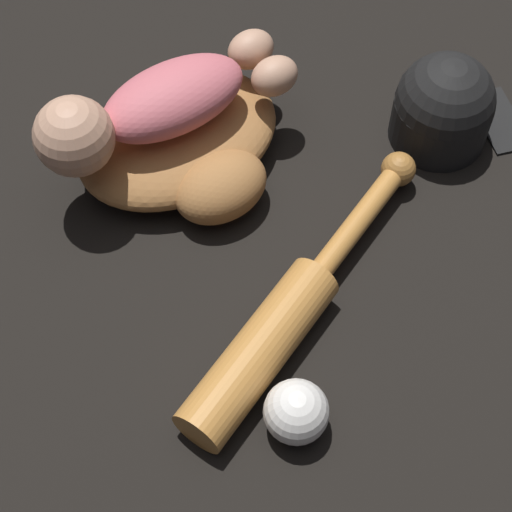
{
  "coord_description": "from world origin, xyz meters",
  "views": [
    {
      "loc": [
        0.06,
        0.79,
        0.92
      ],
      "look_at": [
        -0.08,
        0.28,
        0.07
      ],
      "focal_mm": 60.0,
      "sensor_mm": 36.0,
      "label": 1
    }
  ],
  "objects_px": {
    "baseball_glove": "(185,145)",
    "baseball_cap": "(444,108)",
    "baby_figure": "(152,106)",
    "baseball": "(296,412)",
    "baseball_bat": "(285,318)"
  },
  "relations": [
    {
      "from": "baseball_glove",
      "to": "baseball",
      "type": "bearing_deg",
      "value": 94.73
    },
    {
      "from": "baseball_bat",
      "to": "baseball_cap",
      "type": "distance_m",
      "value": 0.37
    },
    {
      "from": "baby_figure",
      "to": "baseball",
      "type": "relative_size",
      "value": 4.82
    },
    {
      "from": "baseball_cap",
      "to": "baseball_glove",
      "type": "bearing_deg",
      "value": -7.38
    },
    {
      "from": "baseball_bat",
      "to": "baseball_cap",
      "type": "height_order",
      "value": "baseball_cap"
    },
    {
      "from": "baseball_bat",
      "to": "baseball",
      "type": "relative_size",
      "value": 5.23
    },
    {
      "from": "baseball_glove",
      "to": "baseball_cap",
      "type": "xyz_separation_m",
      "value": [
        -0.35,
        0.04,
        0.02
      ]
    },
    {
      "from": "baby_figure",
      "to": "baseball",
      "type": "xyz_separation_m",
      "value": [
        -0.07,
        0.4,
        -0.08
      ]
    },
    {
      "from": "baseball_glove",
      "to": "baby_figure",
      "type": "xyz_separation_m",
      "value": [
        0.03,
        -0.01,
        0.08
      ]
    },
    {
      "from": "baseball",
      "to": "baseball_bat",
      "type": "bearing_deg",
      "value": -100.86
    },
    {
      "from": "baseball_glove",
      "to": "baseball_cap",
      "type": "distance_m",
      "value": 0.35
    },
    {
      "from": "baby_figure",
      "to": "baseball_cap",
      "type": "distance_m",
      "value": 0.39
    },
    {
      "from": "baseball_glove",
      "to": "baseball",
      "type": "relative_size",
      "value": 4.62
    },
    {
      "from": "baby_figure",
      "to": "baseball_bat",
      "type": "height_order",
      "value": "baby_figure"
    },
    {
      "from": "baby_figure",
      "to": "baseball",
      "type": "distance_m",
      "value": 0.42
    }
  ]
}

